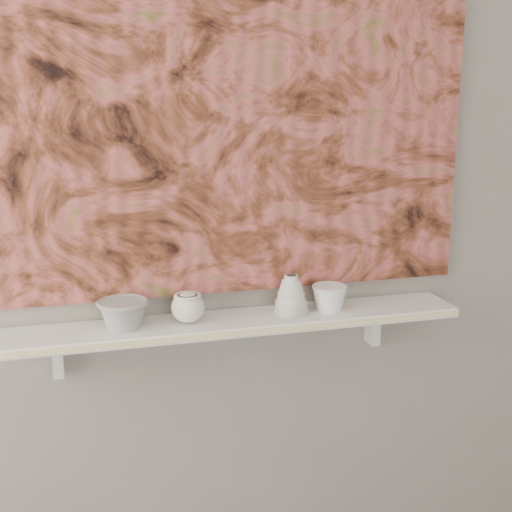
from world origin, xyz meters
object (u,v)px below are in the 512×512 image
object	(u,v)px
cup_cream	(188,308)
shelf	(229,323)
bowl_white	(329,297)
painting	(220,105)
bell_vessel	(291,294)
bowl_grey	(123,314)

from	to	relation	value
cup_cream	shelf	bearing A→B (deg)	0.00
bowl_white	painting	bearing A→B (deg)	165.57
shelf	cup_cream	distance (m)	0.13
cup_cream	bowl_white	world-z (taller)	cup_cream
shelf	bell_vessel	size ratio (longest dim) A/B	11.85
bowl_grey	bowl_white	bearing A→B (deg)	0.00
painting	bowl_grey	xyz separation A→B (m)	(-0.30, -0.08, -0.57)
shelf	bowl_grey	xyz separation A→B (m)	(-0.30, 0.00, 0.06)
bowl_grey	cup_cream	distance (m)	0.18
bell_vessel	bowl_grey	bearing A→B (deg)	180.00
shelf	bowl_white	size ratio (longest dim) A/B	13.07
bowl_grey	shelf	bearing A→B (deg)	0.00
bell_vessel	shelf	bearing A→B (deg)	180.00
shelf	bell_vessel	world-z (taller)	bell_vessel
cup_cream	bowl_white	bearing A→B (deg)	0.00
painting	bell_vessel	xyz separation A→B (m)	(0.19, -0.08, -0.55)
shelf	bowl_grey	bearing A→B (deg)	180.00
bell_vessel	bowl_white	bearing A→B (deg)	0.00
painting	bowl_white	world-z (taller)	painting
painting	cup_cream	world-z (taller)	painting
shelf	bowl_white	world-z (taller)	bowl_white
bowl_grey	cup_cream	size ratio (longest dim) A/B	1.51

